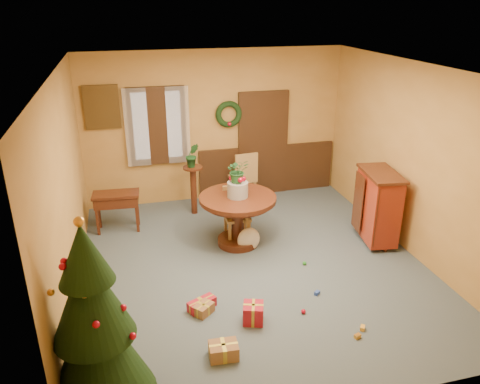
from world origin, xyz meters
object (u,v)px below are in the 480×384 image
object	(u,v)px
chair_near	(236,211)
dining_table	(238,211)
christmas_tree	(94,327)
writing_desk	(117,202)
sideboard	(378,205)

from	to	relation	value
chair_near	dining_table	bearing A→B (deg)	-96.44
dining_table	christmas_tree	xyz separation A→B (m)	(-2.08, -2.93, 0.41)
chair_near	writing_desk	size ratio (longest dim) A/B	1.14
chair_near	writing_desk	bearing A→B (deg)	156.90
dining_table	christmas_tree	distance (m)	3.61
dining_table	christmas_tree	size ratio (longest dim) A/B	0.58
chair_near	writing_desk	xyz separation A→B (m)	(-1.90, 0.81, 0.03)
writing_desk	sideboard	xyz separation A→B (m)	(4.10, -1.47, 0.13)
chair_near	christmas_tree	distance (m)	3.80
dining_table	writing_desk	size ratio (longest dim) A/B	1.53
dining_table	chair_near	distance (m)	0.23
dining_table	sideboard	size ratio (longest dim) A/B	1.01
christmas_tree	sideboard	size ratio (longest dim) A/B	1.74
dining_table	sideboard	world-z (taller)	sideboard
christmas_tree	dining_table	bearing A→B (deg)	54.64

